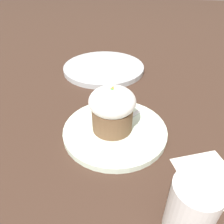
# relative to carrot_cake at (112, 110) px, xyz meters

# --- Properties ---
(ground_plane) EXTENTS (4.00, 4.00, 0.00)m
(ground_plane) POSITION_rel_carrot_cake_xyz_m (0.00, -0.01, -0.07)
(ground_plane) COLOR #3D281E
(dessert_plate) EXTENTS (0.24, 0.24, 0.01)m
(dessert_plate) POSITION_rel_carrot_cake_xyz_m (0.00, -0.01, -0.06)
(dessert_plate) COLOR silver
(dessert_plate) RESTS_ON ground_plane
(carrot_cake) EXTENTS (0.10, 0.10, 0.11)m
(carrot_cake) POSITION_rel_carrot_cake_xyz_m (0.00, 0.00, 0.00)
(carrot_cake) COLOR brown
(carrot_cake) RESTS_ON dessert_plate
(spoon) EXTENTS (0.10, 0.07, 0.01)m
(spoon) POSITION_rel_carrot_cake_xyz_m (0.03, -0.03, -0.05)
(spoon) COLOR silver
(spoon) RESTS_ON dessert_plate
(coffee_cup) EXTENTS (0.10, 0.07, 0.10)m
(coffee_cup) POSITION_rel_carrot_cake_xyz_m (-0.20, -0.15, -0.02)
(coffee_cup) COLOR white
(coffee_cup) RESTS_ON ground_plane
(side_plate) EXTENTS (0.29, 0.29, 0.02)m
(side_plate) POSITION_rel_carrot_cake_xyz_m (0.34, 0.09, -0.06)
(side_plate) COLOR #B2B7BC
(side_plate) RESTS_ON ground_plane
(paper_napkin) EXTENTS (0.16, 0.15, 0.00)m
(paper_napkin) POSITION_rel_carrot_cake_xyz_m (-0.10, -0.20, -0.07)
(paper_napkin) COLOR white
(paper_napkin) RESTS_ON ground_plane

